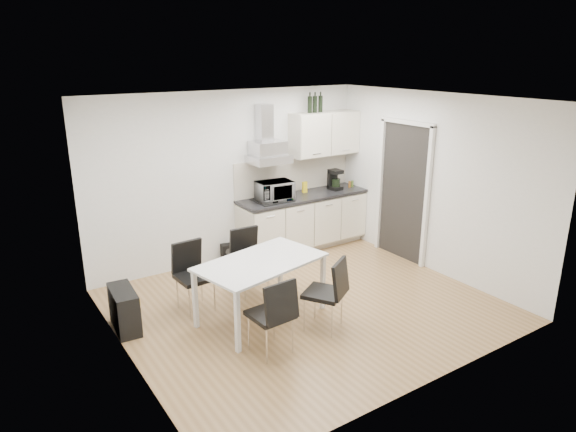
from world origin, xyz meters
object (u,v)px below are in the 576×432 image
kitchenette (304,199)px  chair_far_right (250,262)px  chair_far_left (195,278)px  guitar_amp (124,309)px  chair_near_right (324,294)px  chair_near_left (270,315)px  floor_speaker (227,253)px  dining_table (261,267)px

kitchenette → chair_far_right: size_ratio=2.86×
chair_far_left → guitar_amp: (-0.88, 0.03, -0.19)m
kitchenette → chair_far_left: kitchenette is taller
kitchenette → chair_near_right: (-1.34, -2.31, -0.39)m
chair_near_left → chair_near_right: (0.78, 0.09, 0.00)m
chair_far_right → floor_speaker: 1.25m
kitchenette → floor_speaker: (-1.35, 0.17, -0.69)m
kitchenette → guitar_amp: (-3.29, -1.04, -0.58)m
chair_far_left → chair_near_left: same height
kitchenette → chair_near_left: size_ratio=2.86×
kitchenette → chair_near_left: 3.22m
dining_table → chair_near_right: bearing=-64.7°
chair_near_right → floor_speaker: bearing=58.2°
guitar_amp → floor_speaker: (1.94, 1.21, -0.12)m
dining_table → chair_far_right: 0.75m
guitar_amp → chair_far_left: bearing=2.5°
dining_table → guitar_amp: size_ratio=2.67×
chair_near_left → floor_speaker: bearing=69.3°
chair_far_right → guitar_amp: chair_far_right is taller
chair_far_left → chair_far_right: bearing=-179.9°
kitchenette → chair_near_left: bearing=-131.5°
chair_near_left → chair_near_right: 0.79m
guitar_amp → chair_near_right: bearing=-28.5°
chair_far_right → chair_near_right: bearing=104.2°
chair_near_left → floor_speaker: size_ratio=3.24×
chair_far_right → chair_near_right: (0.24, -1.29, 0.00)m
dining_table → guitar_amp: 1.67m
chair_far_right → chair_far_left: bearing=7.1°
chair_near_left → dining_table: bearing=62.7°
dining_table → guitar_amp: bearing=144.1°
chair_far_left → chair_near_right: bearing=127.3°
chair_far_right → guitar_amp: (-1.71, -0.02, -0.19)m
dining_table → floor_speaker: (0.47, 1.85, -0.54)m
chair_near_left → guitar_amp: size_ratio=1.42×
chair_far_left → guitar_amp: chair_far_left is taller
chair_far_right → chair_near_left: same height
chair_near_right → chair_far_right: bearing=68.7°
chair_far_right → chair_near_left: bearing=72.2°
dining_table → chair_near_right: size_ratio=1.87×
kitchenette → dining_table: bearing=-137.1°
kitchenette → chair_near_right: size_ratio=2.86×
guitar_amp → floor_speaker: bearing=36.3°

